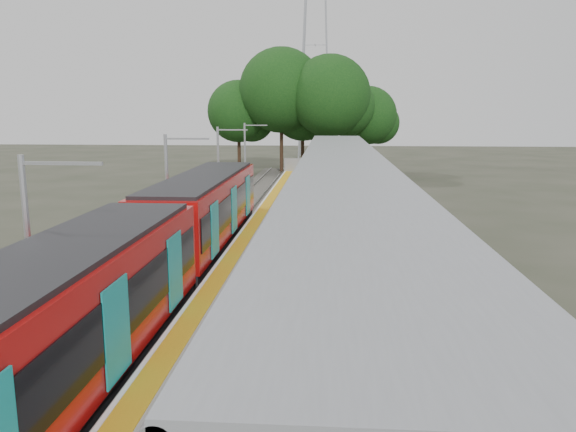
% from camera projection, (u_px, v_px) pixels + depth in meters
% --- Properties ---
extents(trackbed, '(3.00, 70.00, 0.24)m').
position_uv_depth(trackbed, '(212.00, 244.00, 26.98)').
color(trackbed, '#59544C').
rests_on(trackbed, ground).
extents(platform, '(6.00, 50.00, 1.00)m').
position_uv_depth(platform, '(306.00, 238.00, 26.58)').
color(platform, gray).
rests_on(platform, ground).
extents(tactile_strip, '(0.60, 50.00, 0.02)m').
position_uv_depth(tactile_strip, '(252.00, 227.00, 26.67)').
color(tactile_strip, gold).
rests_on(tactile_strip, platform).
extents(end_fence, '(6.00, 0.10, 1.20)m').
position_uv_depth(end_fence, '(317.00, 165.00, 50.84)').
color(end_fence, '#9EA0A5').
rests_on(end_fence, platform).
extents(train, '(2.74, 27.60, 3.62)m').
position_uv_depth(train, '(157.00, 248.00, 18.23)').
color(train, black).
rests_on(train, ground).
extents(canopy, '(3.27, 38.00, 3.66)m').
position_uv_depth(canopy, '(343.00, 168.00, 22.05)').
color(canopy, '#9EA0A5').
rests_on(canopy, platform).
extents(pylon, '(8.00, 4.00, 38.00)m').
position_uv_depth(pylon, '(315.00, 16.00, 75.19)').
color(pylon, '#9EA0A5').
rests_on(pylon, ground).
extents(tree_cluster, '(19.76, 10.74, 12.79)m').
position_uv_depth(tree_cluster, '(301.00, 101.00, 57.15)').
color(tree_cluster, '#382316').
rests_on(tree_cluster, ground).
extents(catenary_masts, '(2.08, 48.16, 5.40)m').
position_uv_depth(catenary_masts, '(169.00, 189.00, 25.60)').
color(catenary_masts, '#9EA0A5').
rests_on(catenary_masts, ground).
extents(bench_near, '(0.88, 1.73, 1.14)m').
position_uv_depth(bench_near, '(346.00, 278.00, 16.46)').
color(bench_near, '#0E1D47').
rests_on(bench_near, platform).
extents(bench_mid, '(0.85, 1.63, 1.07)m').
position_uv_depth(bench_mid, '(378.00, 271.00, 17.33)').
color(bench_mid, '#0E1D47').
rests_on(bench_mid, platform).
extents(bench_far, '(0.56, 1.53, 1.03)m').
position_uv_depth(bench_far, '(354.00, 203.00, 30.34)').
color(bench_far, '#0E1D47').
rests_on(bench_far, platform).
extents(info_pillar_near, '(0.40, 0.40, 1.76)m').
position_uv_depth(info_pillar_near, '(358.00, 276.00, 16.08)').
color(info_pillar_near, '#C9B692').
rests_on(info_pillar_near, platform).
extents(info_pillar_far, '(0.43, 0.43, 1.90)m').
position_uv_depth(info_pillar_far, '(316.00, 228.00, 22.32)').
color(info_pillar_far, '#C9B692').
rests_on(info_pillar_far, platform).
extents(litter_bin, '(0.50, 0.50, 0.83)m').
position_uv_depth(litter_bin, '(330.00, 295.00, 15.55)').
color(litter_bin, '#9EA0A5').
rests_on(litter_bin, platform).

